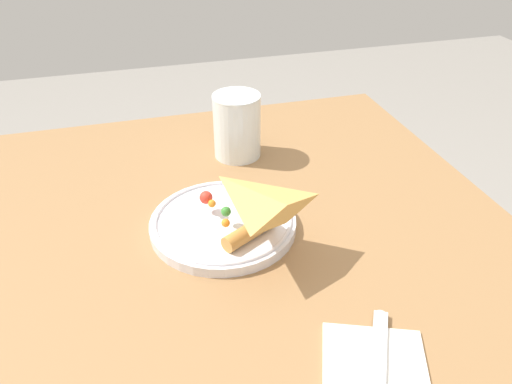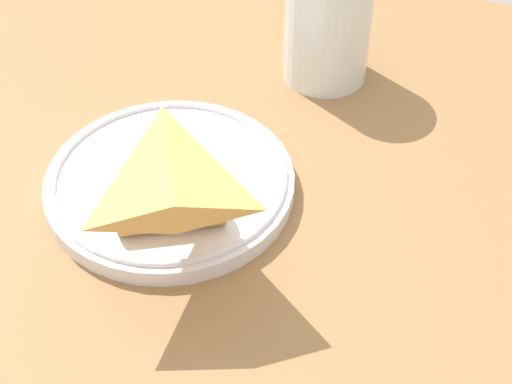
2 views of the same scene
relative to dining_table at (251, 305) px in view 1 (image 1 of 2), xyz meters
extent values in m
cube|color=olive|center=(0.00, 0.00, 0.10)|extent=(0.99, 0.85, 0.03)
cube|color=brown|center=(0.44, -0.38, -0.28)|extent=(0.06, 0.06, 0.72)
cube|color=brown|center=(0.44, 0.38, -0.28)|extent=(0.06, 0.06, 0.72)
cylinder|color=white|center=(0.06, 0.03, 0.12)|extent=(0.22, 0.22, 0.02)
torus|color=white|center=(0.06, 0.03, 0.13)|extent=(0.21, 0.21, 0.01)
pyramid|color=#DBA351|center=(0.06, 0.03, 0.14)|extent=(0.16, 0.15, 0.02)
cylinder|color=#C68942|center=(0.01, 0.00, 0.14)|extent=(0.06, 0.09, 0.02)
sphere|color=red|center=(0.09, 0.05, 0.16)|extent=(0.02, 0.02, 0.02)
sphere|color=#388433|center=(0.05, 0.02, 0.15)|extent=(0.02, 0.02, 0.02)
sphere|color=orange|center=(0.07, 0.04, 0.15)|extent=(0.01, 0.01, 0.01)
sphere|color=orange|center=(0.02, 0.03, 0.15)|extent=(0.01, 0.01, 0.01)
cylinder|color=white|center=(0.28, -0.05, 0.18)|extent=(0.09, 0.09, 0.12)
cylinder|color=#F4CC66|center=(0.28, -0.05, 0.16)|extent=(0.08, 0.08, 0.09)
torus|color=white|center=(0.28, -0.05, 0.23)|extent=(0.09, 0.09, 0.00)
cube|color=silver|center=(-0.23, -0.09, 0.12)|extent=(0.13, 0.08, 0.00)
ellipsoid|color=silver|center=(-0.17, -0.12, 0.12)|extent=(0.03, 0.02, 0.00)
camera|label=1|loc=(-0.54, 0.14, 0.58)|focal=35.00mm
camera|label=2|loc=(-0.39, -0.22, 0.61)|focal=55.00mm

